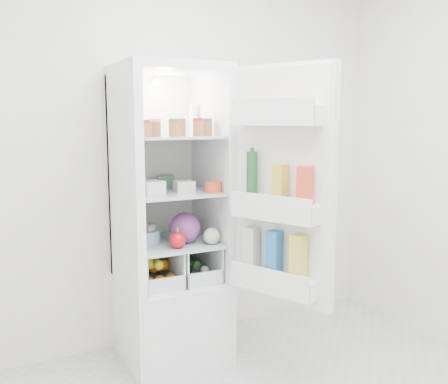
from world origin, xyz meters
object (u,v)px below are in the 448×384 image
refrigerator (168,252)px  mushroom_bowl (146,237)px  red_cabbage (185,228)px  fridge_door (281,192)px

refrigerator → mushroom_bowl: (-0.15, -0.03, 0.12)m
red_cabbage → mushroom_bowl: (-0.21, 0.10, -0.05)m
fridge_door → refrigerator: bearing=10.7°
mushroom_bowl → fridge_door: (0.57, -0.58, 0.31)m
red_cabbage → fridge_door: 0.65m
refrigerator → red_cabbage: bearing=-67.2°
mushroom_bowl → refrigerator: bearing=12.3°
red_cabbage → refrigerator: bearing=112.8°
refrigerator → fridge_door: refrigerator is taller
mushroom_bowl → fridge_door: bearing=-45.2°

